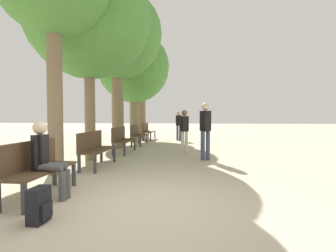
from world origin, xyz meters
TOP-DOWN VIEW (x-y plane):
  - ground_plane at (0.00, 0.00)m, footprint 80.00×80.00m
  - bench_row_0 at (-1.80, 0.20)m, footprint 0.48×1.58m
  - bench_row_1 at (-1.80, 2.77)m, footprint 0.48×1.58m
  - bench_row_2 at (-1.80, 5.35)m, footprint 0.48×1.58m
  - bench_row_3 at (-1.80, 7.93)m, footprint 0.48×1.58m
  - bench_row_4 at (-1.80, 10.51)m, footprint 0.48×1.58m
  - tree_row_1 at (-2.37, 3.84)m, footprint 3.78×3.78m
  - tree_row_2 at (-2.37, 6.75)m, footprint 3.69×3.69m
  - tree_row_3 at (-2.37, 9.60)m, footprint 3.72×3.72m
  - tree_row_4 at (-2.37, 11.41)m, footprint 2.57×2.57m
  - person_seated at (-1.56, 0.13)m, footprint 0.58×0.33m
  - backpack at (-1.14, -0.78)m, footprint 0.21×0.31m
  - pedestrian_near at (-0.05, 10.43)m, footprint 0.32×0.25m
  - pedestrian_mid at (1.15, 4.18)m, footprint 0.36×0.31m
  - pedestrian_far at (0.46, 5.59)m, footprint 0.32×0.26m

SIDE VIEW (x-z plane):
  - ground_plane at x=0.00m, z-range 0.00..0.00m
  - backpack at x=-1.14m, z-range 0.00..0.45m
  - bench_row_0 at x=-1.80m, z-range 0.08..1.02m
  - bench_row_1 at x=-1.80m, z-range 0.08..1.02m
  - bench_row_2 at x=-1.80m, z-range 0.08..1.02m
  - bench_row_3 at x=-1.80m, z-range 0.08..1.02m
  - bench_row_4 at x=-1.80m, z-range 0.08..1.02m
  - person_seated at x=-1.56m, z-range 0.05..1.33m
  - pedestrian_far at x=0.46m, z-range 0.11..1.68m
  - pedestrian_near at x=-0.05m, z-range 0.12..1.72m
  - pedestrian_mid at x=1.15m, z-range 0.13..1.89m
  - tree_row_4 at x=-2.37m, z-range 1.10..6.09m
  - tree_row_3 at x=-2.37m, z-range 1.00..6.75m
  - tree_row_1 at x=-2.37m, z-range 1.23..7.50m
  - tree_row_2 at x=-2.37m, z-range 1.39..7.96m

